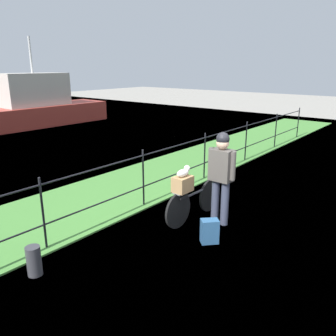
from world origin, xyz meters
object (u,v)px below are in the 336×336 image
(bicycle_main, at_px, (194,202))
(moored_boat_mid, at_px, (36,107))
(cyclist_person, at_px, (221,170))
(backpack_on_paving, at_px, (210,231))
(mooring_bollard, at_px, (34,261))
(wooden_crate, at_px, (183,184))
(terrier_dog, at_px, (184,172))

(bicycle_main, distance_m, moored_boat_mid, 12.50)
(cyclist_person, relative_size, backpack_on_paving, 4.21)
(mooring_bollard, distance_m, moored_boat_mid, 13.11)
(wooden_crate, height_order, mooring_bollard, wooden_crate)
(bicycle_main, relative_size, backpack_on_paving, 4.11)
(backpack_on_paving, height_order, moored_boat_mid, moored_boat_mid)
(wooden_crate, height_order, backpack_on_paving, wooden_crate)
(backpack_on_paving, bearing_deg, mooring_bollard, -168.23)
(terrier_dog, distance_m, cyclist_person, 0.67)
(bicycle_main, xyz_separation_m, moored_boat_mid, (3.97, 11.84, 0.52))
(terrier_dog, height_order, moored_boat_mid, moored_boat_mid)
(cyclist_person, distance_m, mooring_bollard, 3.32)
(bicycle_main, xyz_separation_m, terrier_dog, (-0.33, 0.01, 0.65))
(wooden_crate, distance_m, cyclist_person, 0.72)
(terrier_dog, bearing_deg, cyclist_person, -43.54)
(terrier_dog, bearing_deg, mooring_bollard, 165.34)
(bicycle_main, height_order, moored_boat_mid, moored_boat_mid)
(cyclist_person, bearing_deg, bicycle_main, 108.88)
(cyclist_person, xyz_separation_m, backpack_on_paving, (-0.74, -0.26, -0.80))
(mooring_bollard, xyz_separation_m, moored_boat_mid, (6.83, 11.17, 0.66))
(cyclist_person, bearing_deg, wooden_crate, 137.83)
(bicycle_main, bearing_deg, terrier_dog, 178.42)
(cyclist_person, relative_size, mooring_bollard, 3.95)
(terrier_dog, xyz_separation_m, backpack_on_paving, (-0.25, -0.72, -0.80))
(moored_boat_mid, bearing_deg, wooden_crate, -110.07)
(cyclist_person, xyz_separation_m, moored_boat_mid, (3.81, 12.30, -0.13))
(wooden_crate, relative_size, cyclist_person, 0.21)
(wooden_crate, distance_m, terrier_dog, 0.21)
(terrier_dog, xyz_separation_m, moored_boat_mid, (4.30, 11.84, -0.13))
(backpack_on_paving, bearing_deg, moored_boat_mid, 113.12)
(bicycle_main, bearing_deg, moored_boat_mid, 71.49)
(wooden_crate, relative_size, mooring_bollard, 0.81)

